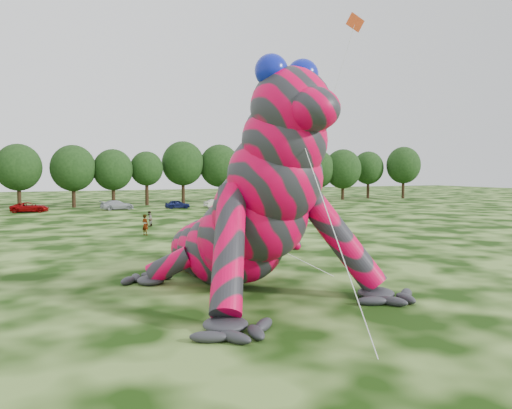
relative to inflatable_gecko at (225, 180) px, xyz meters
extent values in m
plane|color=#16330A|center=(5.84, -0.20, -5.22)|extent=(240.00, 240.00, 0.00)
cube|color=#C63E18|center=(12.44, 7.07, 11.02)|extent=(1.62, 0.73, 1.17)
cylinder|color=silver|center=(10.96, 9.32, 2.90)|extent=(0.02, 0.02, 17.10)
cylinder|color=#382314|center=(9.49, 11.56, -5.10)|extent=(0.08, 0.08, 0.24)
imported|color=#8B0607|center=(-10.19, 49.74, -4.54)|extent=(5.13, 2.89, 1.35)
imported|color=#A6AAB0|center=(1.18, 49.46, -4.54)|extent=(4.99, 2.81, 1.36)
imported|color=#101745|center=(9.72, 48.42, -4.60)|extent=(3.74, 1.70, 1.25)
imported|color=beige|center=(15.53, 47.29, -4.57)|extent=(4.15, 2.08, 1.31)
imported|color=#272729|center=(25.94, 47.09, -4.51)|extent=(5.18, 2.57, 1.41)
imported|color=white|center=(33.23, 49.48, -4.49)|extent=(5.16, 2.37, 1.46)
imported|color=gray|center=(1.31, 26.54, -4.44)|extent=(0.92, 0.96, 1.56)
imported|color=gray|center=(-0.32, 19.97, -4.30)|extent=(0.73, 0.80, 1.84)
imported|color=gray|center=(22.28, 32.01, -4.33)|extent=(1.12, 0.89, 1.78)
camera|label=1|loc=(-8.38, -23.68, 0.50)|focal=35.00mm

